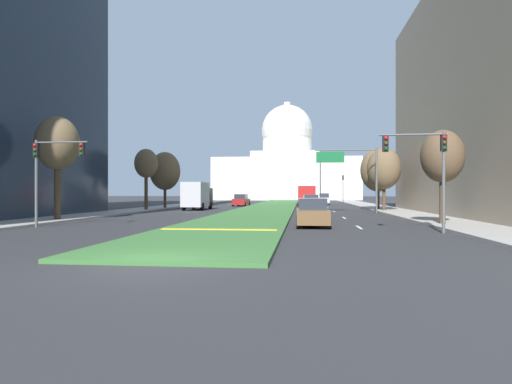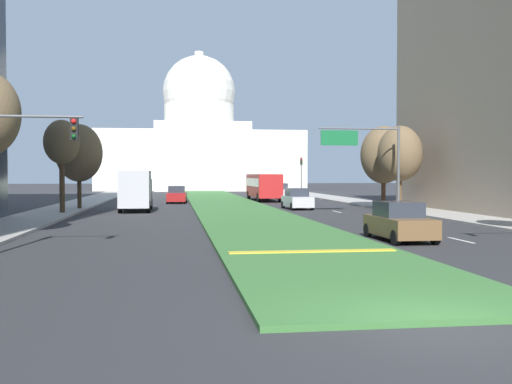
{
  "view_description": "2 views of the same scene",
  "coord_description": "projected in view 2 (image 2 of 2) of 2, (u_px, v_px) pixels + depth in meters",
  "views": [
    {
      "loc": [
        4.34,
        -11.69,
        2.12
      ],
      "look_at": [
        -2.07,
        46.55,
        2.07
      ],
      "focal_mm": 29.85,
      "sensor_mm": 36.0,
      "label": 1
    },
    {
      "loc": [
        -4.92,
        -10.68,
        2.92
      ],
      "look_at": [
        2.52,
        43.36,
        1.3
      ],
      "focal_mm": 41.68,
      "sensor_mm": 36.0,
      "label": 2
    }
  ],
  "objects": [
    {
      "name": "sedan_lead_stopped",
      "position": [
        399.0,
        222.0,
        26.21
      ],
      "size": [
        2.01,
        4.29,
        1.72
      ],
      "color": "brown",
      "rests_on": "ground_plane"
    },
    {
      "name": "sedan_midblock",
      "position": [
        297.0,
        199.0,
        49.8
      ],
      "size": [
        2.05,
        4.26,
        1.78
      ],
      "color": "#BCBCC1",
      "rests_on": "ground_plane"
    },
    {
      "name": "overhead_guide_sign",
      "position": [
        368.0,
        151.0,
        43.9
      ],
      "size": [
        6.19,
        0.2,
        6.5
      ],
      "color": "#515456",
      "rests_on": "ground_plane"
    },
    {
      "name": "traffic_light_far_right",
      "position": [
        301.0,
        171.0,
        77.2
      ],
      "size": [
        0.28,
        0.35,
        5.2
      ],
      "color": "#515456",
      "rests_on": "ground_plane"
    },
    {
      "name": "sidewalk_left",
      "position": [
        70.0,
        207.0,
        51.98
      ],
      "size": [
        4.0,
        96.69,
        0.15
      ],
      "primitive_type": "cube",
      "color": "#9E9991",
      "rests_on": "ground_plane"
    },
    {
      "name": "sidewalk_right",
      "position": [
        377.0,
        205.0,
        55.79
      ],
      "size": [
        4.0,
        96.69,
        0.15
      ],
      "primitive_type": "cube",
      "color": "#9E9991",
      "rests_on": "ground_plane"
    },
    {
      "name": "street_tree_right_mid",
      "position": [
        400.0,
        154.0,
        47.28
      ],
      "size": [
        3.54,
        3.54,
        6.81
      ],
      "color": "#4C3823",
      "rests_on": "ground_plane"
    },
    {
      "name": "street_tree_left_far",
      "position": [
        79.0,
        153.0,
        48.49
      ],
      "size": [
        3.77,
        3.77,
        7.03
      ],
      "color": "#4C3823",
      "rests_on": "ground_plane"
    },
    {
      "name": "grass_median",
      "position": [
        224.0,
        203.0,
        59.2
      ],
      "size": [
        6.76,
        96.69,
        0.14
      ],
      "primitive_type": "cube",
      "color": "#386B33",
      "rests_on": "ground_plane"
    },
    {
      "name": "ground_plane",
      "position": [
        220.0,
        201.0,
        64.52
      ],
      "size": [
        260.0,
        260.0,
        0.0
      ],
      "primitive_type": "plane",
      "color": "#2B2B2D"
    },
    {
      "name": "box_truck_delivery",
      "position": [
        136.0,
        190.0,
        46.79
      ],
      "size": [
        2.4,
        6.4,
        3.2
      ],
      "color": "black",
      "rests_on": "ground_plane"
    },
    {
      "name": "city_bus",
      "position": [
        263.0,
        185.0,
        66.22
      ],
      "size": [
        2.62,
        11.0,
        2.95
      ],
      "color": "#B21E1E",
      "rests_on": "ground_plane"
    },
    {
      "name": "street_tree_right_far",
      "position": [
        384.0,
        155.0,
        51.12
      ],
      "size": [
        3.97,
        3.97,
        7.09
      ],
      "color": "#4C3823",
      "rests_on": "ground_plane"
    },
    {
      "name": "capitol_building",
      "position": [
        199.0,
        145.0,
        116.69
      ],
      "size": [
        37.92,
        29.96,
        27.1
      ],
      "color": "silver",
      "rests_on": "ground_plane"
    },
    {
      "name": "street_tree_left_mid",
      "position": [
        62.0,
        143.0,
        43.14
      ],
      "size": [
        2.58,
        2.58,
        6.9
      ],
      "color": "#4C3823",
      "rests_on": "ground_plane"
    },
    {
      "name": "traffic_light_near_left",
      "position": [
        17.0,
        150.0,
        21.7
      ],
      "size": [
        3.34,
        0.35,
        5.2
      ],
      "color": "#515456",
      "rests_on": "ground_plane"
    },
    {
      "name": "median_curb_nose",
      "position": [
        313.0,
        251.0,
        21.31
      ],
      "size": [
        6.08,
        0.5,
        0.04
      ],
      "primitive_type": "cube",
      "color": "gold",
      "rests_on": "grass_median"
    },
    {
      "name": "sedan_distant",
      "position": [
        177.0,
        195.0,
        60.49
      ],
      "size": [
        2.16,
        4.65,
        1.76
      ],
      "color": "maroon",
      "rests_on": "ground_plane"
    },
    {
      "name": "lane_dashes_right",
      "position": [
        339.0,
        212.0,
        45.8
      ],
      "size": [
        0.16,
        38.8,
        0.01
      ],
      "color": "silver",
      "rests_on": "ground_plane"
    },
    {
      "name": "sedan_far_horizon",
      "position": [
        280.0,
        191.0,
        72.61
      ],
      "size": [
        1.99,
        4.63,
        1.85
      ],
      "color": "#BCBCC1",
      "rests_on": "ground_plane"
    }
  ]
}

